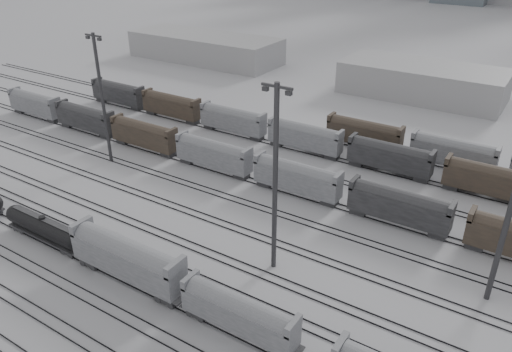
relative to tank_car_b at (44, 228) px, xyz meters
The scene contains 12 objects.
ground 15.37m from the tank_car_b, ahead, with size 900.00×900.00×0.00m, color silver.
tracks 22.52m from the tank_car_b, 47.40° to the left, with size 220.00×71.50×0.16m.
tank_car_b is the anchor object (origin of this frame).
hopper_car_a 16.44m from the tank_car_b, ahead, with size 16.62×3.30×5.94m.
hopper_car_b 32.94m from the tank_car_b, ahead, with size 13.83×2.75×4.94m.
light_mast_b 28.48m from the tank_car_b, 117.85° to the left, with size 3.79×0.61×23.71m.
light_mast_c 34.14m from the tank_car_b, 22.47° to the left, with size 3.95×0.63×24.71m.
bg_string_near 38.71m from the tank_car_b, 53.22° to the left, with size 151.00×3.00×5.60m.
bg_string_mid 57.53m from the tank_car_b, 54.79° to the left, with size 151.00×3.00×5.60m.
bg_string_far 74.79m from the tank_car_b, 47.35° to the left, with size 66.00×3.00×5.60m.
warehouse_left 104.16m from the tank_car_b, 115.50° to the left, with size 50.00×18.00×8.00m, color gray.
warehouse_mid 97.33m from the tank_car_b, 75.01° to the left, with size 40.00×18.00×8.00m, color gray.
Camera 1 is at (41.33, -32.31, 40.27)m, focal length 35.00 mm.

